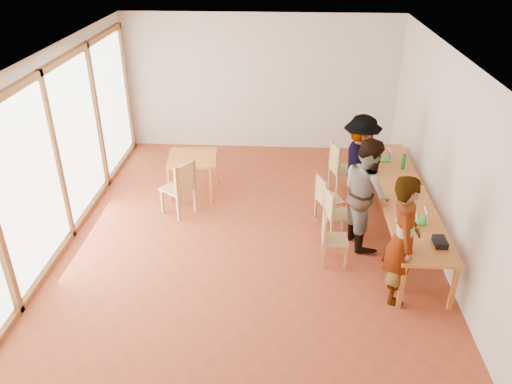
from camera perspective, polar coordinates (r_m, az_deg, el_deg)
ground at (r=8.23m, az=-0.91°, el=-5.75°), size 8.00×8.00×0.00m
wall_back at (r=11.24m, az=0.53°, el=12.30°), size 6.00×0.10×3.00m
wall_front at (r=4.22m, az=-5.21°, el=-19.45°), size 6.00×0.10×3.00m
wall_right at (r=7.87m, az=21.37°, el=3.01°), size 0.10×8.00×3.00m
window_wall at (r=8.24m, az=-22.03°, el=4.01°), size 0.10×8.00×3.00m
ceiling at (r=7.00m, az=-1.10°, el=15.18°), size 6.00×8.00×0.04m
communal_table at (r=8.51m, az=16.35°, el=-0.25°), size 0.80×4.00×0.75m
side_table at (r=9.50m, az=-7.28°, el=3.59°), size 0.90×0.90×0.75m
chair_near at (r=7.60m, az=8.41°, el=-4.70°), size 0.39×0.39×0.44m
chair_mid at (r=8.21m, az=8.89°, el=-1.98°), size 0.48×0.48×0.45m
chair_far at (r=8.61m, az=7.91°, el=-0.30°), size 0.51×0.51×0.45m
chair_empty at (r=9.53m, az=9.54°, el=3.21°), size 0.59×0.59×0.54m
chair_spare at (r=8.78m, az=-8.50°, el=1.03°), size 0.67×0.67×0.55m
person_near at (r=6.89m, az=16.41°, el=-5.26°), size 0.51×0.72×1.87m
person_mid at (r=7.98m, az=12.52°, el=-0.06°), size 0.89×1.02×1.81m
person_far at (r=9.06m, az=11.74°, el=3.34°), size 0.71×1.16×1.74m
laptop_near at (r=7.53m, az=17.46°, el=-3.49°), size 0.25×0.27×0.20m
laptop_mid at (r=7.71m, az=18.51°, el=-2.89°), size 0.23×0.26×0.20m
laptop_far at (r=9.56m, az=14.80°, el=3.90°), size 0.21×0.25×0.20m
yellow_mug at (r=8.59m, az=16.93°, el=0.66°), size 0.13×0.13×0.10m
green_bottle at (r=9.24m, az=16.52°, el=3.37°), size 0.07×0.07×0.28m
clear_glass at (r=7.62m, az=15.97°, el=-2.93°), size 0.07×0.07×0.09m
condiment_cup at (r=7.22m, az=16.96°, el=-5.11°), size 0.08×0.08×0.06m
pink_phone at (r=9.92m, az=14.88°, el=4.51°), size 0.05×0.10×0.01m
black_pouch at (r=7.26m, az=20.30°, el=-5.38°), size 0.16×0.26×0.09m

